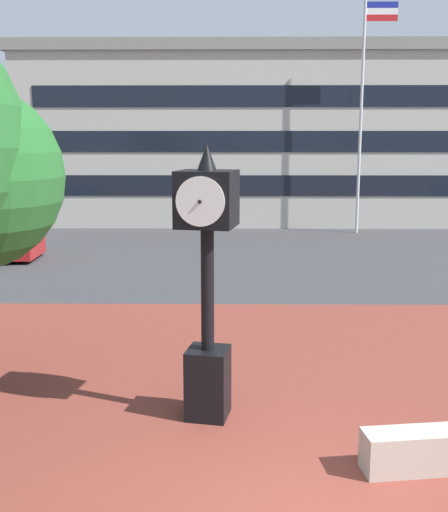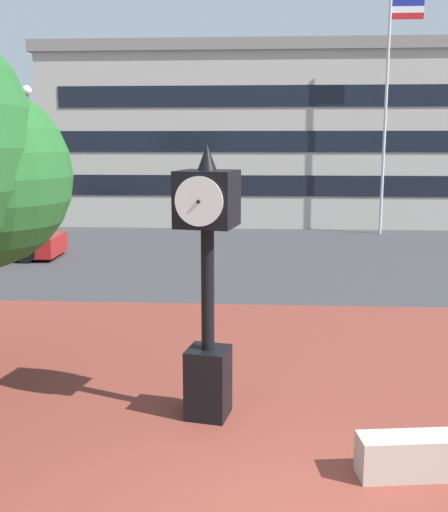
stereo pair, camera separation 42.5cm
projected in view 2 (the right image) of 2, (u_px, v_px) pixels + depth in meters
plaza_brick_paving at (301, 429)px, 8.31m from camera, size 44.00×12.80×0.01m
street_clock at (208, 275)px, 8.36m from camera, size 0.87×0.91×3.80m
flagpole_primary at (388, 102)px, 24.76m from camera, size 1.37×0.14×9.53m
civic_building at (275, 136)px, 33.67m from camera, size 21.60×15.08×8.09m
street_lamp_post at (30, 146)px, 22.96m from camera, size 0.36×0.36×5.83m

